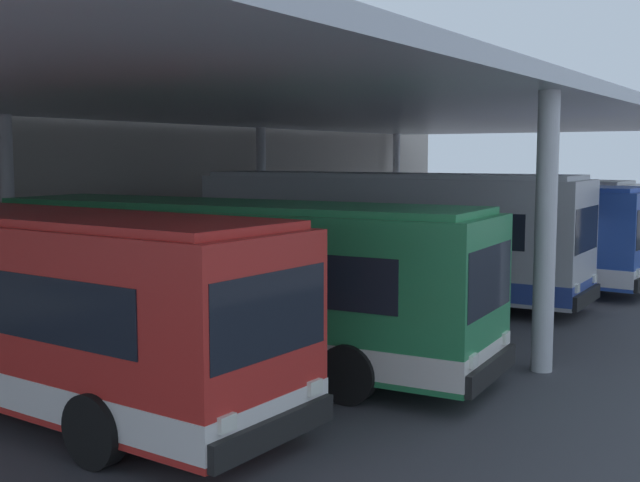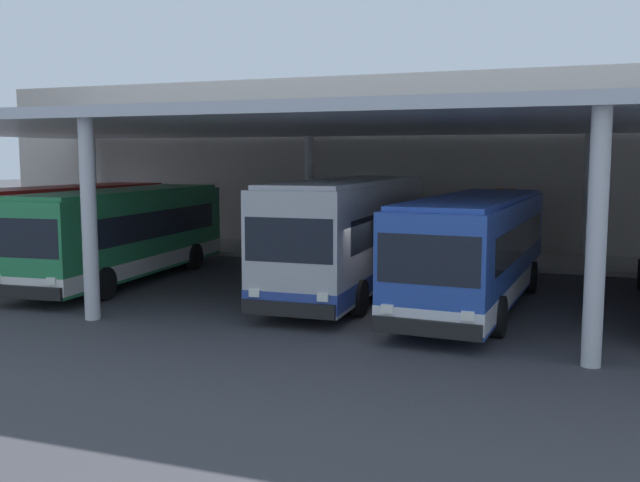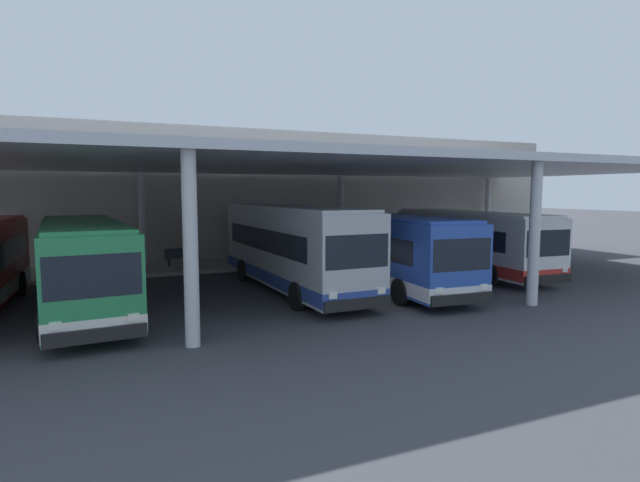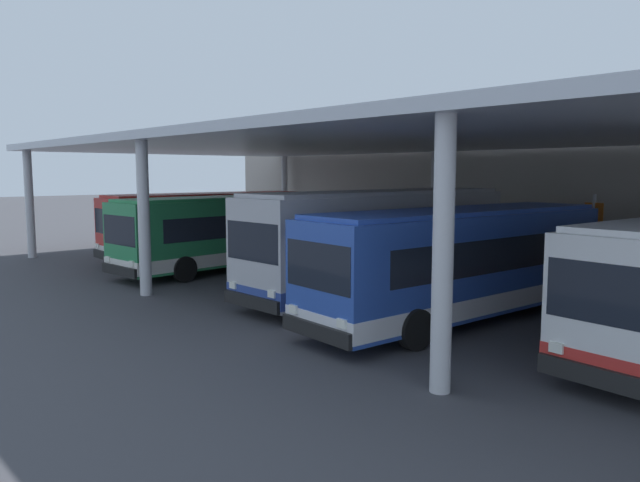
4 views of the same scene
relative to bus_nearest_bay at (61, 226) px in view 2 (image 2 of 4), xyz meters
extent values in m
plane|color=#3D3D42|center=(12.68, -4.10, -1.66)|extent=(200.00, 200.00, 0.00)
cube|color=#A39E93|center=(12.68, 7.65, -1.57)|extent=(42.00, 4.50, 0.18)
cube|color=#ADA399|center=(12.68, 10.90, 2.38)|extent=(48.00, 1.60, 8.07)
cube|color=silver|center=(12.68, 1.40, 3.74)|extent=(40.00, 17.00, 0.30)
cylinder|color=silver|center=(-5.82, 9.40, 0.97)|extent=(0.40, 0.40, 5.25)
cylinder|color=silver|center=(6.51, -6.60, 0.97)|extent=(0.40, 0.40, 5.25)
cylinder|color=silver|center=(6.51, 9.40, 0.97)|extent=(0.40, 0.40, 5.25)
cylinder|color=silver|center=(18.85, -6.60, 0.97)|extent=(0.40, 0.40, 5.25)
cylinder|color=silver|center=(18.85, 9.40, 0.97)|extent=(0.40, 0.40, 5.25)
cube|color=red|center=(0.00, 0.00, 0.04)|extent=(2.85, 10.48, 2.70)
cube|color=white|center=(0.00, 0.00, -0.96)|extent=(2.87, 10.50, 0.50)
cube|color=black|center=(0.01, 0.15, 0.34)|extent=(2.83, 8.61, 0.90)
cube|color=red|center=(0.00, 0.00, 1.45)|extent=(2.63, 10.06, 0.12)
cylinder|color=black|center=(1.12, -3.26, -1.16)|extent=(0.31, 1.01, 1.00)
cylinder|color=black|center=(-1.13, 2.90, -1.16)|extent=(0.31, 1.01, 1.00)
cylinder|color=black|center=(1.32, 2.82, -1.16)|extent=(0.31, 1.01, 1.00)
cube|color=#28844C|center=(3.76, -1.26, 0.04)|extent=(3.25, 10.55, 2.70)
cube|color=white|center=(3.76, -1.26, -0.96)|extent=(3.27, 10.58, 0.50)
cube|color=black|center=(3.75, -1.11, 0.34)|extent=(3.15, 8.69, 0.90)
cube|color=black|center=(4.13, -6.40, 0.39)|extent=(2.30, 0.29, 1.10)
cube|color=black|center=(4.14, -6.49, -1.11)|extent=(2.46, 0.34, 0.36)
cube|color=#2A8B50|center=(3.76, -1.26, 1.45)|extent=(3.02, 10.12, 0.12)
cube|color=yellow|center=(4.13, -6.37, 1.21)|extent=(1.75, 0.25, 0.28)
cube|color=white|center=(5.04, -6.41, -0.76)|extent=(0.29, 0.10, 0.20)
cylinder|color=black|center=(2.77, -4.56, -1.16)|extent=(0.35, 1.02, 1.00)
cylinder|color=black|center=(5.21, -4.39, -1.16)|extent=(0.35, 1.02, 1.00)
cylinder|color=black|center=(2.33, 1.50, -1.16)|extent=(0.35, 1.02, 1.00)
cylinder|color=black|center=(4.77, 1.68, -1.16)|extent=(0.35, 1.02, 1.00)
cube|color=#B7B7BC|center=(11.72, -0.37, 0.24)|extent=(2.80, 11.26, 3.10)
cube|color=#2D4799|center=(11.72, -0.37, -0.96)|extent=(2.82, 11.28, 0.50)
cube|color=black|center=(11.72, -0.22, 0.54)|extent=(2.78, 9.25, 0.90)
cube|color=black|center=(11.87, -5.92, 0.59)|extent=(2.30, 0.18, 1.10)
cube|color=black|center=(11.87, -6.01, -1.11)|extent=(2.45, 0.23, 0.36)
cube|color=silver|center=(11.72, -0.37, 1.85)|extent=(2.58, 10.81, 0.12)
cube|color=yellow|center=(11.87, -5.89, 1.61)|extent=(1.75, 0.17, 0.28)
cube|color=white|center=(10.97, -6.03, -0.76)|extent=(0.28, 0.09, 0.20)
cube|color=white|center=(12.77, -5.98, -0.76)|extent=(0.28, 0.09, 0.20)
cylinder|color=black|center=(10.59, -3.88, -1.16)|extent=(0.31, 1.01, 1.00)
cylinder|color=black|center=(13.04, -3.81, -1.16)|extent=(0.31, 1.01, 1.00)
cylinder|color=black|center=(10.42, 2.67, -1.16)|extent=(0.31, 1.01, 1.00)
cylinder|color=black|center=(12.87, 2.74, -1.16)|extent=(0.31, 1.01, 1.00)
cube|color=#284CA8|center=(15.78, -1.53, 0.04)|extent=(3.12, 10.53, 2.70)
cube|color=silver|center=(15.78, -1.53, -0.96)|extent=(3.14, 10.55, 0.50)
cube|color=black|center=(15.79, -1.38, 0.34)|extent=(3.05, 8.67, 0.90)
cube|color=black|center=(15.47, -6.67, 0.39)|extent=(2.30, 0.26, 1.10)
cube|color=black|center=(15.46, -6.76, -1.11)|extent=(2.46, 0.31, 0.36)
cube|color=#2A50B0|center=(15.78, -1.53, 1.45)|extent=(2.90, 10.10, 0.12)
cube|color=yellow|center=(15.47, -6.64, 1.21)|extent=(1.75, 0.23, 0.28)
cube|color=white|center=(14.56, -6.70, -0.76)|extent=(0.28, 0.10, 0.20)
cube|color=white|center=(16.36, -6.81, -0.76)|extent=(0.28, 0.10, 0.20)
cylinder|color=black|center=(14.36, -4.68, -1.16)|extent=(0.34, 1.02, 1.00)
cylinder|color=black|center=(16.81, -4.82, -1.16)|extent=(0.34, 1.02, 1.00)
cylinder|color=black|center=(14.73, 1.40, -1.16)|extent=(0.34, 1.02, 1.00)
cylinder|color=black|center=(17.17, 1.25, -1.16)|extent=(0.34, 1.02, 1.00)
cube|color=#383D47|center=(8.36, 7.65, -1.03)|extent=(1.80, 0.44, 0.08)
cube|color=#383D47|center=(8.36, 7.85, -0.78)|extent=(1.80, 0.06, 0.44)
cube|color=#2D2D33|center=(7.66, 7.65, -1.25)|extent=(0.10, 0.36, 0.45)
cube|color=#2D2D33|center=(9.06, 7.65, -1.25)|extent=(0.10, 0.36, 0.45)
cylinder|color=#B2B2B7|center=(15.79, 6.85, 0.12)|extent=(0.12, 0.12, 3.20)
cube|color=orange|center=(15.79, 6.83, 0.51)|extent=(0.70, 0.04, 1.80)
camera|label=1|loc=(-8.15, -11.11, 2.40)|focal=44.74mm
camera|label=2|loc=(18.47, -21.69, 2.59)|focal=39.57mm
camera|label=3|loc=(4.34, -20.03, 2.49)|focal=28.03mm
camera|label=4|loc=(25.58, -15.77, 2.53)|focal=33.79mm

